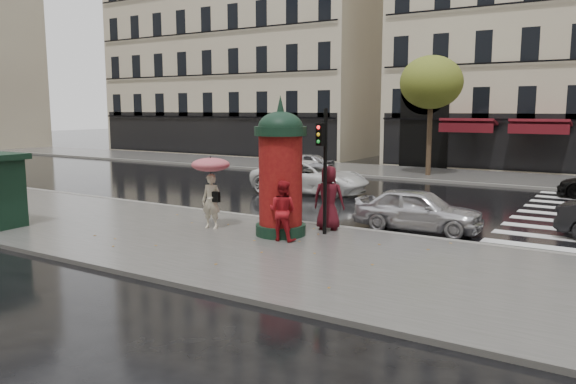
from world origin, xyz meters
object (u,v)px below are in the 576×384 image
Objects in this scene: car_silver at (418,210)px; car_far_silver at (301,164)px; morris_column at (281,169)px; woman_umbrella at (211,181)px; woman_red at (283,211)px; man_burgundy at (329,198)px; car_white at (310,177)px; traffic_light at (324,159)px.

car_silver reaches higher than car_far_silver.
car_far_silver is (-7.63, 13.97, -1.39)m from morris_column.
woman_umbrella reaches higher than woman_red.
car_white is at bearing -70.12° from man_burgundy.
morris_column is at bearing 133.71° from car_silver.
morris_column reaches higher than car_far_silver.
man_burgundy reaches higher than woman_red.
traffic_light is (1.02, 0.70, 0.28)m from morris_column.
woman_umbrella reaches higher than car_silver.
car_silver is (2.02, 2.47, -1.66)m from traffic_light.
morris_column reaches higher than man_burgundy.
morris_column is at bearing 44.48° from man_burgundy.
woman_umbrella is 0.62× the size of traffic_light.
car_far_silver is at bearing 30.27° from car_white.
traffic_light is at bearing 18.41° from woman_umbrella.
man_burgundy is (0.41, 1.95, 0.13)m from woman_red.
car_white is at bearing -70.01° from woman_red.
morris_column is 1.27m from traffic_light.
woman_red is 0.42× the size of morris_column.
car_silver is 8.38m from car_white.
morris_column is at bearing -58.21° from woman_red.
man_burgundy reaches higher than car_far_silver.
woman_umbrella is at bearing 121.36° from car_silver.
man_burgundy is at bearing 58.28° from morris_column.
morris_column is 9.06m from car_white.
woman_umbrella is at bearing -9.27° from woman_red.
woman_red is 9.68m from car_white.
man_burgundy is 0.50× the size of car_far_silver.
woman_red is at bearing -158.74° from car_white.
traffic_light is at bearing 27.82° from car_far_silver.
woman_umbrella is 2.79m from woman_red.
traffic_light is (3.29, 1.09, 0.73)m from woman_umbrella.
woman_red is at bearing -4.04° from woman_umbrella.
car_white is (-4.12, 8.76, -0.23)m from woman_red.
woman_umbrella is at bearing -174.56° from car_white.
car_silver is at bearing -130.63° from car_white.
morris_column is 4.60m from car_silver.
car_silver is (2.60, 3.75, -0.30)m from woman_red.
man_burgundy is at bearing -150.30° from car_white.
woman_umbrella reaches higher than man_burgundy.
woman_red is 0.43× the size of car_far_silver.
traffic_light reaches higher than car_white.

